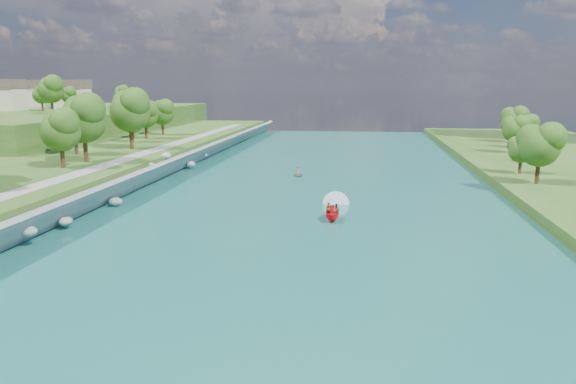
# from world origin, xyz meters

# --- Properties ---
(ground) EXTENTS (260.00, 260.00, 0.00)m
(ground) POSITION_xyz_m (0.00, 0.00, 0.00)
(ground) COLOR #2D5119
(ground) RESTS_ON ground
(river_water) EXTENTS (55.00, 240.00, 0.10)m
(river_water) POSITION_xyz_m (0.00, 20.00, 0.05)
(river_water) COLOR #165750
(river_water) RESTS_ON ground
(ridge_west) EXTENTS (60.00, 120.00, 9.00)m
(ridge_west) POSITION_xyz_m (-82.50, 95.00, 4.50)
(ridge_west) COLOR #2D5119
(ridge_west) RESTS_ON ground
(riprap_bank) EXTENTS (4.35, 236.00, 4.38)m
(riprap_bank) POSITION_xyz_m (-25.85, 19.21, 1.80)
(riprap_bank) COLOR slate
(riprap_bank) RESTS_ON ground
(riverside_path) EXTENTS (3.00, 200.00, 0.10)m
(riverside_path) POSITION_xyz_m (-32.50, 20.00, 3.55)
(riverside_path) COLOR gray
(riverside_path) RESTS_ON berm_west
(ridge_houses) EXTENTS (29.50, 29.50, 8.40)m
(ridge_houses) POSITION_xyz_m (-88.67, 100.00, 13.31)
(ridge_houses) COLOR beige
(ridge_houses) RESTS_ON ridge_west
(trees_ridge) EXTENTS (16.67, 41.86, 10.76)m
(trees_ridge) POSITION_xyz_m (-69.74, 84.79, 13.62)
(trees_ridge) COLOR #214713
(trees_ridge) RESTS_ON ridge_west
(motorboat) EXTENTS (3.60, 18.93, 2.18)m
(motorboat) POSITION_xyz_m (3.87, 11.34, 0.81)
(motorboat) COLOR red
(motorboat) RESTS_ON river_water
(raft) EXTENTS (2.88, 3.47, 1.70)m
(raft) POSITION_xyz_m (-4.02, 41.86, 0.48)
(raft) COLOR gray
(raft) RESTS_ON river_water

